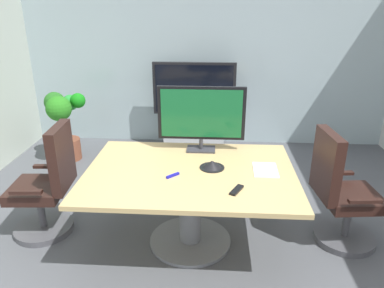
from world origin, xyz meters
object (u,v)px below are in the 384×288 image
at_px(potted_plant, 63,118).
at_px(tv_monitor, 202,115).
at_px(conference_phone, 212,165).
at_px(wall_display_unit, 194,120).
at_px(remote_control, 237,190).
at_px(conference_table, 190,189).
at_px(office_chair_left, 48,190).
at_px(office_chair_right, 341,198).

bearing_deg(potted_plant, tv_monitor, -33.59).
bearing_deg(conference_phone, wall_display_unit, 97.26).
bearing_deg(remote_control, conference_table, 165.43).
bearing_deg(wall_display_unit, office_chair_left, -119.04).
xyz_separation_m(office_chair_left, remote_control, (1.74, -0.43, 0.30)).
bearing_deg(tv_monitor, remote_control, -69.66).
height_order(office_chair_left, remote_control, office_chair_left).
relative_size(office_chair_left, tv_monitor, 1.30).
relative_size(tv_monitor, wall_display_unit, 0.64).
distance_m(office_chair_right, potted_plant, 3.64).
relative_size(wall_display_unit, remote_control, 7.71).
height_order(conference_table, conference_phone, conference_phone).
xyz_separation_m(wall_display_unit, remote_control, (0.49, -2.70, 0.31)).
bearing_deg(conference_phone, office_chair_right, 1.96).
bearing_deg(conference_phone, conference_table, -161.00).
relative_size(conference_table, potted_plant, 1.87).
height_order(wall_display_unit, remote_control, wall_display_unit).
bearing_deg(office_chair_left, wall_display_unit, 146.93).
relative_size(office_chair_left, office_chair_right, 1.00).
height_order(wall_display_unit, conference_phone, wall_display_unit).
height_order(conference_table, remote_control, remote_control).
xyz_separation_m(tv_monitor, wall_display_unit, (-0.18, 1.87, -0.66)).
relative_size(conference_table, tv_monitor, 2.17).
distance_m(conference_table, remote_control, 0.55).
bearing_deg(office_chair_right, potted_plant, 56.55).
height_order(wall_display_unit, potted_plant, wall_display_unit).
height_order(conference_table, office_chair_left, office_chair_left).
height_order(potted_plant, remote_control, potted_plant).
bearing_deg(wall_display_unit, office_chair_right, -56.97).
xyz_separation_m(conference_table, remote_control, (0.39, -0.34, 0.19)).
distance_m(office_chair_left, tv_monitor, 1.63).
bearing_deg(tv_monitor, conference_table, -99.39).
xyz_separation_m(conference_table, office_chair_right, (1.36, 0.11, -0.11)).
bearing_deg(potted_plant, office_chair_left, -73.11).
xyz_separation_m(office_chair_right, tv_monitor, (-1.28, 0.38, 0.65)).
bearing_deg(wall_display_unit, remote_control, -79.75).
bearing_deg(tv_monitor, wall_display_unit, 95.54).
relative_size(office_chair_right, conference_phone, 4.95).
xyz_separation_m(tv_monitor, conference_phone, (0.11, -0.42, -0.33)).
distance_m(office_chair_right, tv_monitor, 1.48).
bearing_deg(conference_table, potted_plant, 136.46).
distance_m(wall_display_unit, remote_control, 2.76).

